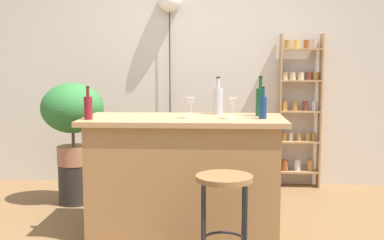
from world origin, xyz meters
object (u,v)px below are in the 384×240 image
Objects in this scene: spice_shelf at (300,109)px; bottle_vinegar at (88,107)px; wine_glass_left at (191,103)px; wine_glass_center at (233,104)px; bar_stool at (224,198)px; bottle_wine_red at (260,101)px; bottle_olive_oil at (218,100)px; plant_stool at (75,184)px; bottle_spirits_clear at (263,107)px; pendant_globe_light at (169,2)px; potted_plant at (72,113)px.

spice_shelf is 6.58× the size of bottle_vinegar.
wine_glass_center is (0.33, -0.04, 0.00)m from wine_glass_left.
bottle_wine_red is (0.30, 0.85, 0.58)m from bar_stool.
plant_stool is at bearing 161.60° from bottle_olive_oil.
wine_glass_left is (-0.56, -0.20, -0.01)m from bottle_wine_red.
pendant_globe_light is (-0.89, 1.60, 1.01)m from bottle_spirits_clear.
bottle_vinegar is 0.81× the size of bottle_olive_oil.
bottle_vinegar is at bearing -65.70° from plant_stool.
plant_stool is (-2.30, -0.78, -0.67)m from spice_shelf.
bar_stool is 0.91m from bottle_spirits_clear.
potted_plant reaches higher than wine_glass_left.
bottle_wine_red is 1.93m from pendant_globe_light.
spice_shelf reaches higher than wine_glass_center.
plant_stool is at bearing 146.61° from wine_glass_left.
plant_stool is 0.49× the size of potted_plant.
pendant_globe_light is at bearing 111.82° from wine_glass_center.
pendant_globe_light is (-0.89, 1.40, 0.98)m from bottle_wine_red.
potted_plant is 1.92m from bottle_spirits_clear.
plant_stool is 1.22× the size of bottle_olive_oil.
spice_shelf is 4.36× the size of plant_stool.
spice_shelf reaches higher than bottle_olive_oil.
bottle_spirits_clear is at bearing 5.58° from bottle_vinegar.
spice_shelf is at bearing 69.03° from bar_stool.
spice_shelf is 2.12× the size of potted_plant.
bottle_vinegar is at bearing -166.42° from bottle_wine_red.
bottle_spirits_clear is 0.19m from bottle_wine_red.
bottle_spirits_clear is (1.75, -0.78, 0.14)m from potted_plant.
bottle_spirits_clear reaches higher than plant_stool.
potted_plant is at bearing -161.24° from spice_shelf.
wine_glass_left and wine_glass_center have the same top height.
bottle_wine_red reaches higher than wine_glass_left.
potted_plant is 3.17× the size of bottle_spirits_clear.
pendant_globe_light is (-0.66, 1.65, 0.98)m from wine_glass_center.
wine_glass_center is (-0.78, -1.61, 0.19)m from spice_shelf.
potted_plant is 1.49m from bottle_olive_oil.
bottle_wine_red is at bearing -18.46° from plant_stool.
bottle_spirits_clear is (0.30, 0.66, 0.55)m from bar_stool.
bar_stool is 1.13m from bottle_olive_oil.
bottle_spirits_clear is at bearing -41.55° from bottle_olive_oil.
bottle_olive_oil reaches higher than bar_stool.
wine_glass_center is (-0.23, -0.05, 0.02)m from bottle_spirits_clear.
bottle_spirits_clear reaches higher than bar_stool.
bottle_olive_oil is at bearing -125.73° from spice_shelf.
wine_glass_left is 0.08× the size of pendant_globe_light.
bottle_wine_red is 0.33m from wine_glass_center.
pendant_globe_light is at bearing 43.58° from potted_plant.
spice_shelf reaches higher than bottle_wine_red.
bottle_wine_red reaches higher than bottle_vinegar.
bar_stool is 2.06m from plant_stool.
bottle_spirits_clear is (1.75, -0.78, 0.84)m from plant_stool.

